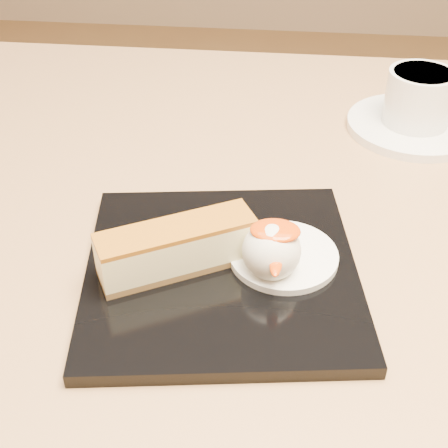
# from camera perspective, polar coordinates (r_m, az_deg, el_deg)

# --- Properties ---
(table) EXTENTS (0.80, 0.80, 0.72)m
(table) POSITION_cam_1_polar(r_m,az_deg,el_deg) (0.69, 0.93, -9.61)
(table) COLOR black
(table) RESTS_ON ground
(dessert_plate) EXTENTS (0.25, 0.25, 0.01)m
(dessert_plate) POSITION_cam_1_polar(r_m,az_deg,el_deg) (0.51, -0.24, -4.37)
(dessert_plate) COLOR black
(dessert_plate) RESTS_ON table
(cheesecake) EXTENTS (0.13, 0.09, 0.04)m
(cheesecake) POSITION_cam_1_polar(r_m,az_deg,el_deg) (0.50, -4.33, -2.17)
(cheesecake) COLOR brown
(cheesecake) RESTS_ON dessert_plate
(cream_smear) EXTENTS (0.09, 0.09, 0.01)m
(cream_smear) POSITION_cam_1_polar(r_m,az_deg,el_deg) (0.52, 5.47, -2.90)
(cream_smear) COLOR white
(cream_smear) RESTS_ON dessert_plate
(ice_cream_scoop) EXTENTS (0.05, 0.05, 0.05)m
(ice_cream_scoop) POSITION_cam_1_polar(r_m,az_deg,el_deg) (0.49, 4.36, -2.46)
(ice_cream_scoop) COLOR white
(ice_cream_scoop) RESTS_ON cream_smear
(mango_sauce) EXTENTS (0.04, 0.03, 0.01)m
(mango_sauce) POSITION_cam_1_polar(r_m,az_deg,el_deg) (0.48, 4.71, -0.60)
(mango_sauce) COLOR #D84106
(mango_sauce) RESTS_ON ice_cream_scoop
(mint_sprig) EXTENTS (0.03, 0.02, 0.00)m
(mint_sprig) POSITION_cam_1_polar(r_m,az_deg,el_deg) (0.53, 2.42, -0.72)
(mint_sprig) COLOR green
(mint_sprig) RESTS_ON cream_smear
(saucer) EXTENTS (0.15, 0.15, 0.01)m
(saucer) POSITION_cam_1_polar(r_m,az_deg,el_deg) (0.76, 16.90, 8.59)
(saucer) COLOR white
(saucer) RESTS_ON table
(coffee_cup) EXTENTS (0.10, 0.07, 0.06)m
(coffee_cup) POSITION_cam_1_polar(r_m,az_deg,el_deg) (0.74, 17.54, 11.06)
(coffee_cup) COLOR white
(coffee_cup) RESTS_ON saucer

